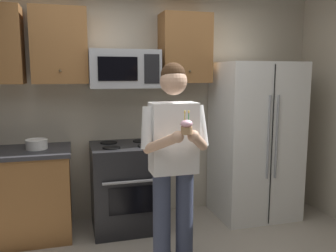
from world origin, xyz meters
name	(u,v)px	position (x,y,z in m)	size (l,w,h in m)	color
wall_back	(134,106)	(0.00, 1.75, 1.30)	(4.40, 0.10, 2.60)	#B7AD99
oven_range	(128,186)	(-0.15, 1.36, 0.46)	(0.76, 0.70, 0.93)	black
microwave	(124,69)	(-0.15, 1.48, 1.72)	(0.74, 0.41, 0.40)	#9EA0A5
refrigerator	(255,140)	(1.35, 1.32, 0.90)	(0.90, 0.75, 1.80)	white
cabinet_row_upper	(67,46)	(-0.72, 1.53, 1.95)	(2.78, 0.36, 0.76)	brown
bowl_large_white	(37,144)	(-1.06, 1.38, 0.97)	(0.22, 0.22, 0.10)	white
person	(174,157)	(0.09, 0.41, 1.00)	(0.60, 0.48, 1.76)	#383F59
cupcake	(187,127)	(0.09, 0.08, 1.29)	(0.09, 0.09, 0.17)	#A87F56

